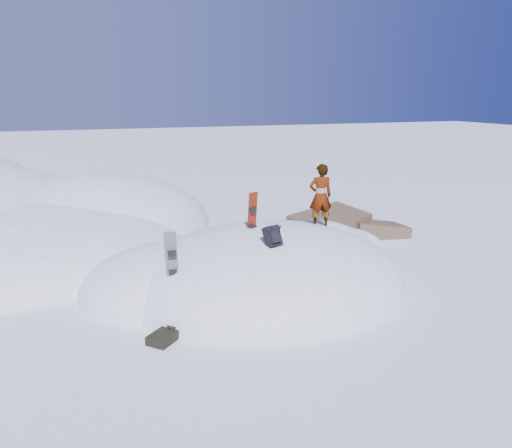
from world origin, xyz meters
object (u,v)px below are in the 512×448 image
object	(u,v)px
person	(320,196)
snowboard_red	(252,221)
snowboard_dark	(172,264)
backpack	(273,236)

from	to	relation	value
person	snowboard_red	bearing A→B (deg)	17.80
snowboard_dark	backpack	xyz separation A→B (m)	(2.17, -0.23, 0.45)
person	backpack	bearing A→B (deg)	47.34
backpack	person	xyz separation A→B (m)	(1.93, 1.48, 0.47)
snowboard_dark	person	size ratio (longest dim) A/B	0.83
backpack	person	distance (m)	2.47
backpack	person	bearing A→B (deg)	22.63
snowboard_dark	backpack	distance (m)	2.23
snowboard_red	person	world-z (taller)	person
snowboard_dark	person	distance (m)	4.38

